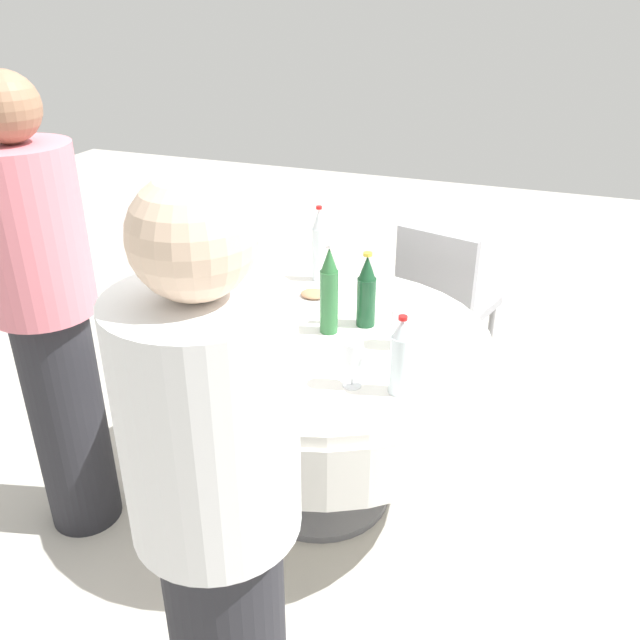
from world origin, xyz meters
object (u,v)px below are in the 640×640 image
plate_inner (314,297)px  bottle_clear_outer (319,246)px  person_west (48,317)px  chair_mid (442,296)px  wine_glass_right (402,321)px  wine_glass_left (353,354)px  dining_table (320,370)px  bottle_green_west (329,292)px  person_rear (220,537)px  bottle_dark_green_rear (366,292)px  plate_near (241,296)px  bottle_clear_right (400,358)px  wine_glass_mid (273,303)px

plate_inner → bottle_clear_outer: bearing=105.0°
person_west → plate_inner: bearing=-72.9°
plate_inner → chair_mid: size_ratio=0.27×
wine_glass_right → plate_inner: bearing=149.6°
wine_glass_right → wine_glass_left: 0.31m
dining_table → bottle_green_west: 0.31m
person_rear → bottle_dark_green_rear: bearing=-97.2°
plate_near → chair_mid: bearing=49.4°
dining_table → plate_inner: bearing=115.6°
chair_mid → dining_table: bearing=-90.0°
bottle_clear_outer → person_rear: person_rear is taller
plate_near → plate_inner: size_ratio=1.03×
bottle_dark_green_rear → wine_glass_left: size_ratio=1.81×
bottle_clear_outer → person_west: size_ratio=0.20×
bottle_clear_right → plate_inner: bottle_clear_right is taller
wine_glass_left → plate_near: bearing=143.5°
bottle_clear_right → plate_inner: (-0.49, 0.53, -0.11)m
wine_glass_mid → chair_mid: wine_glass_mid is taller
plate_near → person_rear: 1.39m
bottle_green_west → plate_near: bottle_green_west is taller
wine_glass_left → plate_near: size_ratio=0.64×
chair_mid → bottle_green_west: bearing=-89.1°
bottle_clear_outer → person_rear: (0.37, -1.55, -0.05)m
dining_table → plate_inner: plate_inner is taller
bottle_clear_outer → wine_glass_mid: size_ratio=2.08×
wine_glass_left → chair_mid: (0.05, 1.25, -0.33)m
bottle_green_west → bottle_clear_right: (0.34, -0.30, -0.03)m
dining_table → bottle_clear_outer: (-0.18, 0.46, 0.30)m
bottle_clear_outer → plate_inner: bottle_clear_outer is taller
bottle_dark_green_rear → bottle_green_west: bearing=-137.7°
wine_glass_right → wine_glass_mid: size_ratio=0.90×
bottle_clear_right → chair_mid: size_ratio=0.30×
plate_near → person_rear: person_rear is taller
bottle_dark_green_rear → bottle_clear_outer: size_ratio=0.88×
wine_glass_right → person_rear: person_rear is taller
dining_table → plate_near: size_ratio=5.18×
bottle_green_west → person_rear: 1.13m
bottle_green_west → wine_glass_left: bearing=-58.8°
person_rear → chair_mid: bearing=-102.1°
bottle_clear_right → plate_near: bottle_clear_right is taller
bottle_clear_right → person_west: 1.19m
bottle_green_west → bottle_clear_right: bearing=-41.6°
plate_inner → person_west: (-0.69, -0.70, 0.12)m
wine_glass_left → bottle_green_west: bearing=121.2°
plate_near → chair_mid: size_ratio=0.28×
plate_inner → person_rear: person_rear is taller
wine_glass_mid → plate_inner: 0.31m
wine_glass_right → wine_glass_mid: (-0.47, -0.04, 0.01)m
plate_near → plate_inner: bearing=17.8°
wine_glass_left → plate_inner: (-0.34, 0.55, -0.10)m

